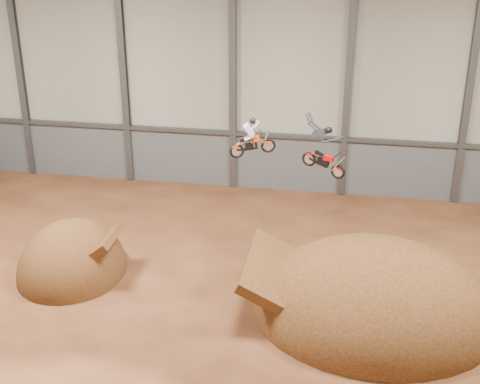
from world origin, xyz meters
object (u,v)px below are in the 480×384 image
(landing_ramp, at_px, (372,312))
(fmx_rider_b, at_px, (323,146))
(takeoff_ramp, at_px, (73,272))
(fmx_rider_a, at_px, (254,135))

(landing_ramp, height_order, fmx_rider_b, fmx_rider_b)
(takeoff_ramp, distance_m, fmx_rider_b, 13.45)
(landing_ramp, relative_size, fmx_rider_a, 5.10)
(takeoff_ramp, relative_size, landing_ramp, 0.56)
(landing_ramp, distance_m, fmx_rider_b, 7.62)
(takeoff_ramp, bearing_deg, landing_ramp, -4.02)
(takeoff_ramp, relative_size, fmx_rider_a, 2.84)
(fmx_rider_a, distance_m, fmx_rider_b, 3.15)
(landing_ramp, bearing_deg, fmx_rider_a, 156.54)
(fmx_rider_a, height_order, fmx_rider_b, fmx_rider_a)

